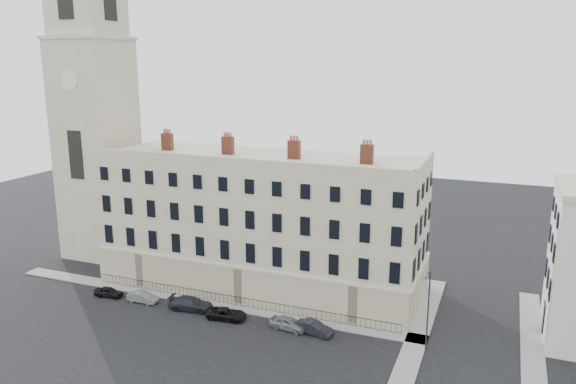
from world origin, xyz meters
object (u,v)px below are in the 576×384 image
(car_e, at_px, (289,323))
(car_a, at_px, (109,292))
(car_c, at_px, (191,304))
(car_f, at_px, (314,328))
(streetlamp, at_px, (428,307))
(car_d, at_px, (227,314))
(car_b, at_px, (143,297))

(car_e, bearing_deg, car_a, 97.33)
(car_a, bearing_deg, car_c, -93.91)
(car_a, relative_size, car_f, 0.85)
(streetlamp, bearing_deg, car_d, 173.61)
(car_b, relative_size, car_f, 0.91)
(car_a, distance_m, car_b, 4.36)
(car_a, relative_size, streetlamp, 0.43)
(car_a, distance_m, car_f, 23.80)
(car_a, xyz_separation_m, car_c, (10.21, 0.44, 0.14))
(streetlamp, bearing_deg, car_b, 171.96)
(car_a, xyz_separation_m, car_d, (14.64, -0.09, 0.01))
(streetlamp, bearing_deg, car_a, 172.08)
(car_c, height_order, car_e, car_c)
(streetlamp, bearing_deg, car_f, 174.93)
(car_b, relative_size, car_d, 0.85)
(car_a, height_order, car_e, car_e)
(car_e, bearing_deg, car_b, 96.77)
(streetlamp, bearing_deg, car_e, 174.27)
(car_a, relative_size, car_e, 0.85)
(car_f, height_order, streetlamp, streetlamp)
(car_c, distance_m, car_e, 11.05)
(car_b, xyz_separation_m, car_f, (19.44, -0.01, 0.05))
(car_e, relative_size, car_f, 1.01)
(car_b, height_order, car_e, car_e)
(car_e, bearing_deg, streetlamp, -79.16)
(car_c, xyz_separation_m, streetlamp, (23.94, 0.57, 3.47))
(car_e, xyz_separation_m, streetlamp, (12.90, 0.87, 3.51))
(car_b, relative_size, streetlamp, 0.46)
(car_d, relative_size, car_f, 1.07)
(car_b, bearing_deg, car_d, -92.50)
(car_d, relative_size, car_e, 1.06)
(car_d, bearing_deg, car_c, 76.60)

